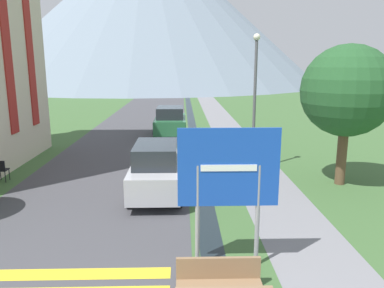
# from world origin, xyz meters

# --- Properties ---
(ground_plane) EXTENTS (160.00, 160.00, 0.00)m
(ground_plane) POSITION_xyz_m (0.00, 20.00, 0.00)
(ground_plane) COLOR #3D6033
(road) EXTENTS (6.40, 60.00, 0.01)m
(road) POSITION_xyz_m (-2.50, 30.00, 0.00)
(road) COLOR #424247
(road) RESTS_ON ground_plane
(footpath) EXTENTS (2.20, 60.00, 0.01)m
(footpath) POSITION_xyz_m (3.60, 30.00, 0.00)
(footpath) COLOR slate
(footpath) RESTS_ON ground_plane
(drainage_channel) EXTENTS (0.60, 60.00, 0.00)m
(drainage_channel) POSITION_xyz_m (1.20, 30.00, 0.00)
(drainage_channel) COLOR black
(drainage_channel) RESTS_ON ground_plane
(mountain_distant) EXTENTS (72.06, 72.06, 32.03)m
(mountain_distant) POSITION_xyz_m (-6.57, 80.56, 16.02)
(mountain_distant) COLOR slate
(mountain_distant) RESTS_ON ground_plane
(road_sign) EXTENTS (2.17, 0.11, 3.14)m
(road_sign) POSITION_xyz_m (1.47, 3.70, 2.07)
(road_sign) COLOR gray
(road_sign) RESTS_ON ground_plane
(parked_car_near) EXTENTS (1.74, 4.12, 1.82)m
(parked_car_near) POSITION_xyz_m (-0.40, 8.46, 0.91)
(parked_car_near) COLOR #B2B2B7
(parked_car_near) RESTS_ON ground_plane
(parked_car_far) EXTENTS (1.99, 4.04, 1.82)m
(parked_car_far) POSITION_xyz_m (-0.26, 19.24, 0.91)
(parked_car_far) COLOR #28663D
(parked_car_far) RESTS_ON ground_plane
(cafe_chair_far_left) EXTENTS (0.40, 0.40, 0.85)m
(cafe_chair_far_left) POSITION_xyz_m (-6.43, 10.00, 0.51)
(cafe_chair_far_left) COLOR black
(cafe_chair_far_left) RESTS_ON ground_plane
(streetlamp) EXTENTS (0.28, 0.28, 5.61)m
(streetlamp) POSITION_xyz_m (3.47, 11.39, 3.29)
(streetlamp) COLOR #515156
(streetlamp) RESTS_ON ground_plane
(tree_by_path) EXTENTS (3.30, 3.30, 5.14)m
(tree_by_path) POSITION_xyz_m (6.41, 9.42, 3.47)
(tree_by_path) COLOR brown
(tree_by_path) RESTS_ON ground_plane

